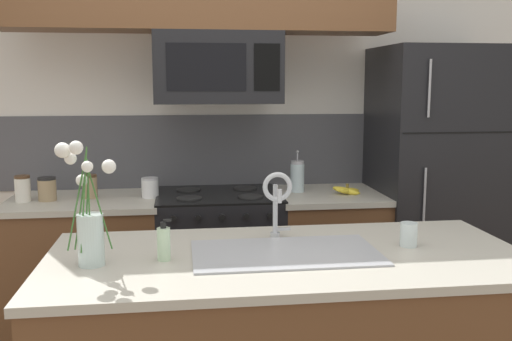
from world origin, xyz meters
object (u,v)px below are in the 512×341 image
refrigerator (434,189)px  drinking_glass (409,234)px  flower_vase (89,224)px  storage_jar_short (90,186)px  stove_range (219,265)px  storage_jar_squat (150,188)px  dish_soap_bottle (164,243)px  sink_faucet (277,196)px  banana_bunch (347,191)px  storage_jar_tall (23,189)px  french_press (297,176)px  storage_jar_medium (47,189)px  microwave (217,68)px

refrigerator → drinking_glass: bearing=-119.2°
refrigerator → flower_vase: 2.40m
storage_jar_short → drinking_glass: (1.51, -1.24, -0.02)m
stove_range → storage_jar_squat: storage_jar_squat is taller
stove_range → dish_soap_bottle: 1.41m
refrigerator → dish_soap_bottle: size_ratio=11.06×
sink_faucet → storage_jar_squat: bearing=120.7°
storage_jar_short → sink_faucet: (0.97, -1.06, 0.13)m
banana_bunch → dish_soap_bottle: bearing=-132.4°
banana_bunch → sink_faucet: (-0.61, -0.97, 0.18)m
dish_soap_bottle → storage_jar_tall: bearing=124.4°
stove_range → sink_faucet: (0.19, -1.03, 0.65)m
storage_jar_squat → sink_faucet: (0.61, -1.02, 0.14)m
french_press → drinking_glass: 1.29m
storage_jar_medium → refrigerator: bearing=0.9°
storage_jar_medium → flower_vase: (0.44, -1.28, 0.09)m
stove_range → sink_faucet: bearing=-79.5°
storage_jar_short → banana_bunch: size_ratio=0.76×
storage_jar_squat → banana_bunch: (1.22, -0.05, -0.04)m
storage_jar_tall → flower_vase: (0.57, -1.27, 0.08)m
stove_range → storage_jar_tall: size_ratio=6.00×
refrigerator → storage_jar_squat: (-1.83, -0.03, 0.06)m
refrigerator → storage_jar_squat: size_ratio=15.00×
banana_bunch → storage_jar_tall: bearing=179.1°
french_press → microwave: bearing=-171.0°
stove_range → flower_vase: bearing=-113.9°
storage_jar_medium → sink_faucet: sink_faucet is taller
refrigerator → stove_range: bearing=-179.2°
drinking_glass → sink_faucet: bearing=161.4°
dish_soap_bottle → sink_faucet: bearing=26.1°
microwave → storage_jar_medium: microwave is taller
french_press → sink_faucet: 1.14m
storage_jar_tall → drinking_glass: (1.88, -1.18, -0.03)m
storage_jar_squat → french_press: 0.93m
storage_jar_short → sink_faucet: bearing=-47.6°
storage_jar_tall → flower_vase: flower_vase is taller
storage_jar_short → flower_vase: size_ratio=0.30×
french_press → dish_soap_bottle: french_press is taller
storage_jar_tall → flower_vase: size_ratio=0.32×
storage_jar_tall → storage_jar_short: 0.38m
storage_jar_medium → flower_vase: flower_vase is taller
storage_jar_squat → stove_range: bearing=1.0°
stove_range → storage_jar_squat: 0.66m
storage_jar_squat → microwave: bearing=-1.9°
storage_jar_short → sink_faucet: sink_faucet is taller
refrigerator → storage_jar_medium: size_ratio=13.09×
refrigerator → dish_soap_bottle: refrigerator is taller
storage_jar_medium → banana_bunch: (1.82, -0.04, -0.05)m
storage_jar_short → storage_jar_squat: 0.36m
storage_jar_short → dish_soap_bottle: 1.38m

